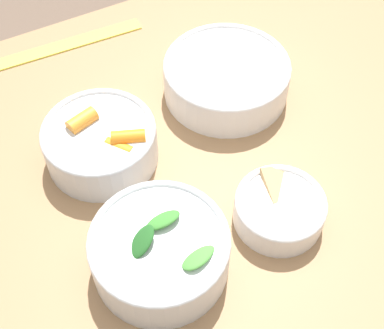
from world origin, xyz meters
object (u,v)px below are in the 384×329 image
at_px(bowl_carrots, 101,142).
at_px(bowl_beans_hotdog, 226,79).
at_px(bowl_greens, 161,251).
at_px(ruler, 56,48).
at_px(bowl_cookies, 279,208).

bearing_deg(bowl_carrots, bowl_beans_hotdog, 7.92).
bearing_deg(bowl_beans_hotdog, bowl_carrots, -172.08).
bearing_deg(bowl_beans_hotdog, bowl_greens, -134.85).
bearing_deg(bowl_beans_hotdog, ruler, 132.06).
height_order(bowl_carrots, bowl_beans_hotdog, bowl_carrots).
relative_size(bowl_greens, bowl_beans_hotdog, 0.87).
distance_m(bowl_carrots, ruler, 0.26).
bearing_deg(bowl_carrots, bowl_cookies, -51.08).
xyz_separation_m(bowl_carrots, bowl_greens, (-0.00, -0.20, 0.00)).
bearing_deg(bowl_carrots, ruler, 86.02).
xyz_separation_m(bowl_carrots, ruler, (0.02, 0.26, -0.03)).
height_order(bowl_carrots, bowl_greens, bowl_greens).
xyz_separation_m(bowl_greens, bowl_cookies, (0.17, -0.01, -0.01)).
bearing_deg(bowl_cookies, bowl_greens, 176.22).
bearing_deg(ruler, bowl_carrots, -93.98).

